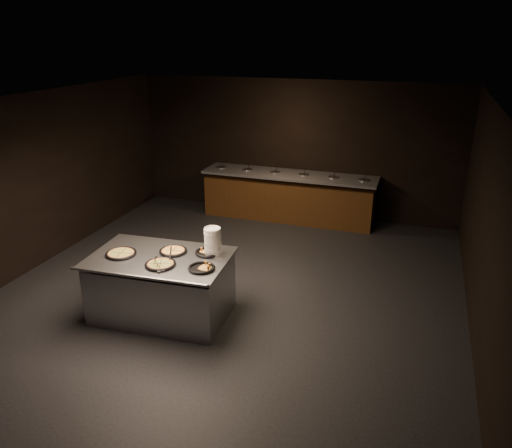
% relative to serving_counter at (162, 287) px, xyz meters
% --- Properties ---
extents(room, '(7.02, 8.02, 2.92)m').
position_rel_serving_counter_xyz_m(room, '(0.66, 0.81, 1.01)').
color(room, black).
rests_on(room, ground).
extents(salad_bar, '(3.70, 0.83, 1.18)m').
position_rel_serving_counter_xyz_m(salad_bar, '(0.66, 4.37, 0.00)').
color(salad_bar, '#522F13').
rests_on(salad_bar, ground).
extents(serving_counter, '(1.98, 1.34, 0.92)m').
position_rel_serving_counter_xyz_m(serving_counter, '(0.00, 0.00, 0.00)').
color(serving_counter, '#B5B7BC').
rests_on(serving_counter, ground).
extents(plate_stack, '(0.23, 0.23, 0.39)m').
position_rel_serving_counter_xyz_m(plate_stack, '(0.67, 0.31, 0.67)').
color(plate_stack, silver).
rests_on(plate_stack, serving_counter).
extents(pan_veggie_whole, '(0.43, 0.43, 0.04)m').
position_rel_serving_counter_xyz_m(pan_veggie_whole, '(-0.53, -0.12, 0.50)').
color(pan_veggie_whole, black).
rests_on(pan_veggie_whole, serving_counter).
extents(pan_cheese_whole, '(0.39, 0.39, 0.04)m').
position_rel_serving_counter_xyz_m(pan_cheese_whole, '(0.11, 0.19, 0.50)').
color(pan_cheese_whole, black).
rests_on(pan_cheese_whole, serving_counter).
extents(pan_cheese_slices_a, '(0.36, 0.36, 0.04)m').
position_rel_serving_counter_xyz_m(pan_cheese_slices_a, '(0.59, 0.31, 0.50)').
color(pan_cheese_slices_a, black).
rests_on(pan_cheese_slices_a, serving_counter).
extents(pan_cheese_slices_b, '(0.41, 0.41, 0.04)m').
position_rel_serving_counter_xyz_m(pan_cheese_slices_b, '(0.15, -0.24, 0.50)').
color(pan_cheese_slices_b, black).
rests_on(pan_cheese_slices_b, serving_counter).
extents(pan_veggie_slices, '(0.36, 0.36, 0.04)m').
position_rel_serving_counter_xyz_m(pan_veggie_slices, '(0.71, -0.17, 0.50)').
color(pan_veggie_slices, black).
rests_on(pan_veggie_slices, serving_counter).
extents(server_left, '(0.18, 0.29, 0.15)m').
position_rel_serving_counter_xyz_m(server_left, '(0.17, 0.01, 0.55)').
color(server_left, '#B5B7BC').
rests_on(server_left, serving_counter).
extents(server_right, '(0.28, 0.29, 0.18)m').
position_rel_serving_counter_xyz_m(server_right, '(0.13, -0.30, 0.56)').
color(server_right, '#B5B7BC').
rests_on(server_right, serving_counter).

